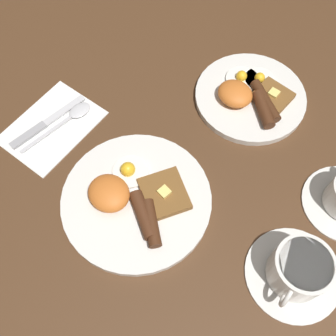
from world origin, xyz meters
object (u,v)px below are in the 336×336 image
Objects in this scene: breakfast_plate_far at (250,96)px; spoon at (73,115)px; breakfast_plate_near at (135,199)px; teacup_near at (298,270)px; knife at (44,124)px.

spoon is (-0.25, -0.29, -0.01)m from breakfast_plate_far.
teacup_near is (0.30, 0.09, 0.02)m from breakfast_plate_near.
spoon is at bearing -175.80° from teacup_near.
teacup_near reaches higher than breakfast_plate_near.
breakfast_plate_near is 1.62× the size of spoon.
teacup_near is (0.29, -0.25, 0.02)m from breakfast_plate_far.
spoon is at bearing 168.42° from breakfast_plate_near.
teacup_near is 0.95× the size of spoon.
teacup_near reaches higher than knife.
spoon is at bearing -130.27° from breakfast_plate_far.
breakfast_plate_near is 1.18× the size of breakfast_plate_far.
breakfast_plate_near reaches higher than spoon.
knife is (-0.28, -0.35, -0.01)m from breakfast_plate_far.
breakfast_plate_far is 1.30× the size of knife.
breakfast_plate_near is 0.34m from breakfast_plate_far.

